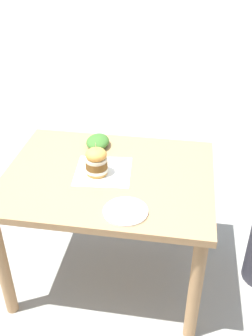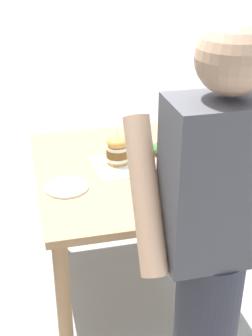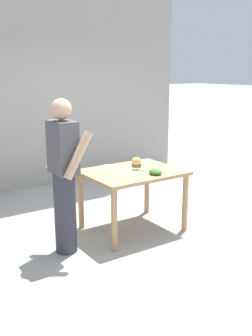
# 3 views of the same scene
# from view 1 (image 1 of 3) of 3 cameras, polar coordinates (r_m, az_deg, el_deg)

# --- Properties ---
(ground_plane) EXTENTS (80.00, 80.00, 0.00)m
(ground_plane) POSITION_cam_1_polar(r_m,az_deg,el_deg) (2.69, -2.17, -14.52)
(ground_plane) COLOR #9E9E99
(patio_table) EXTENTS (0.91, 1.16, 0.77)m
(patio_table) POSITION_cam_1_polar(r_m,az_deg,el_deg) (2.26, -2.51, -3.32)
(patio_table) COLOR tan
(patio_table) RESTS_ON ground
(serving_paper) EXTENTS (0.33, 0.33, 0.00)m
(serving_paper) POSITION_cam_1_polar(r_m,az_deg,el_deg) (2.21, -3.32, -0.50)
(serving_paper) COLOR white
(serving_paper) RESTS_ON patio_table
(sandwich) EXTENTS (0.13, 0.13, 0.19)m
(sandwich) POSITION_cam_1_polar(r_m,az_deg,el_deg) (2.15, -4.32, 0.96)
(sandwich) COLOR gold
(sandwich) RESTS_ON serving_paper
(pickle_spear) EXTENTS (0.03, 0.07, 0.02)m
(pickle_spear) POSITION_cam_1_polar(r_m,az_deg,el_deg) (2.28, -3.84, 1.06)
(pickle_spear) COLOR #8EA83D
(pickle_spear) RESTS_ON serving_paper
(side_plate_with_forks) EXTENTS (0.22, 0.22, 0.02)m
(side_plate_with_forks) POSITION_cam_1_polar(r_m,az_deg,el_deg) (1.91, -0.05, -6.30)
(side_plate_with_forks) COLOR white
(side_plate_with_forks) RESTS_ON patio_table
(side_salad) EXTENTS (0.18, 0.14, 0.07)m
(side_salad) POSITION_cam_1_polar(r_m,az_deg,el_deg) (2.44, -4.12, 3.82)
(side_salad) COLOR #386B28
(side_salad) RESTS_ON patio_table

